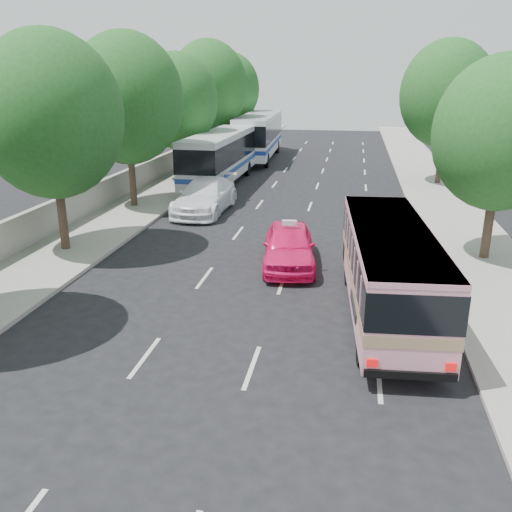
% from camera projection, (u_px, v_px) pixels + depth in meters
% --- Properties ---
extents(ground, '(120.00, 120.00, 0.00)m').
position_uv_depth(ground, '(231.00, 330.00, 15.94)').
color(ground, black).
rests_on(ground, ground).
extents(sidewalk_left, '(4.00, 90.00, 0.15)m').
position_uv_depth(sidewalk_left, '(172.00, 186.00, 35.99)').
color(sidewalk_left, '#9E998E').
rests_on(sidewalk_left, ground).
extents(sidewalk_right, '(4.00, 90.00, 0.12)m').
position_uv_depth(sidewalk_right, '(438.00, 196.00, 33.16)').
color(sidewalk_right, '#9E998E').
rests_on(sidewalk_right, ground).
extents(low_wall, '(0.30, 90.00, 1.50)m').
position_uv_depth(low_wall, '(146.00, 173.00, 36.02)').
color(low_wall, '#9E998E').
rests_on(low_wall, sidewalk_left).
extents(tree_left_b, '(5.70, 5.70, 8.88)m').
position_uv_depth(tree_left_b, '(51.00, 110.00, 21.02)').
color(tree_left_b, '#38281E').
rests_on(tree_left_b, ground).
extents(tree_left_c, '(6.00, 6.00, 9.35)m').
position_uv_depth(tree_left_c, '(127.00, 94.00, 28.42)').
color(tree_left_c, '#38281E').
rests_on(tree_left_c, ground).
extents(tree_left_d, '(5.52, 5.52, 8.60)m').
position_uv_depth(tree_left_d, '(177.00, 98.00, 36.02)').
color(tree_left_d, '#38281E').
rests_on(tree_left_d, ground).
extents(tree_left_e, '(6.30, 6.30, 9.82)m').
position_uv_depth(tree_left_e, '(209.00, 83.00, 43.21)').
color(tree_left_e, '#38281E').
rests_on(tree_left_e, ground).
extents(tree_left_f, '(5.88, 5.88, 9.16)m').
position_uv_depth(tree_left_f, '(229.00, 86.00, 50.84)').
color(tree_left_f, '#38281E').
rests_on(tree_left_f, ground).
extents(tree_right_near, '(5.10, 5.10, 7.95)m').
position_uv_depth(tree_right_near, '(505.00, 129.00, 20.22)').
color(tree_right_near, '#38281E').
rests_on(tree_right_near, ground).
extents(tree_right_far, '(6.00, 6.00, 9.35)m').
position_uv_depth(tree_right_far, '(449.00, 90.00, 34.80)').
color(tree_right_far, '#38281E').
rests_on(tree_right_far, ground).
extents(pink_bus, '(2.92, 9.00, 2.83)m').
position_uv_depth(pink_bus, '(389.00, 263.00, 16.26)').
color(pink_bus, pink).
rests_on(pink_bus, ground).
extents(pink_taxi, '(2.54, 5.07, 1.66)m').
position_uv_depth(pink_taxi, '(289.00, 246.00, 20.98)').
color(pink_taxi, '#FE1668').
rests_on(pink_taxi, ground).
extents(white_pickup, '(2.65, 6.15, 1.76)m').
position_uv_depth(white_pickup, '(205.00, 196.00, 29.22)').
color(white_pickup, white).
rests_on(white_pickup, ground).
extents(tour_coach_front, '(2.71, 11.59, 3.46)m').
position_uv_depth(tour_coach_front, '(220.00, 154.00, 36.09)').
color(tour_coach_front, silver).
rests_on(tour_coach_front, ground).
extents(tour_coach_rear, '(3.25, 12.82, 3.81)m').
position_uv_depth(tour_coach_rear, '(259.00, 133.00, 47.00)').
color(tour_coach_rear, silver).
rests_on(tour_coach_rear, ground).
extents(taxi_roof_sign, '(0.57, 0.25, 0.18)m').
position_uv_depth(taxi_roof_sign, '(289.00, 223.00, 20.69)').
color(taxi_roof_sign, silver).
rests_on(taxi_roof_sign, pink_taxi).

